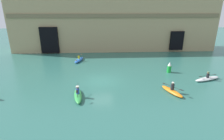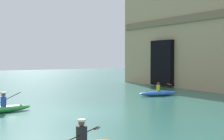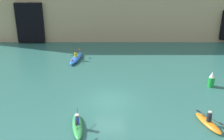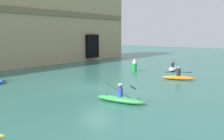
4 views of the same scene
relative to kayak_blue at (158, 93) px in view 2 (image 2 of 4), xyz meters
name	(u,v)px [view 2 (image 2 of 4)]	position (x,y,z in m)	size (l,w,h in m)	color
ground_plane	(84,112)	(3.60, -8.29, -0.23)	(120.00, 120.00, 0.00)	#2D665B
kayak_blue	(158,93)	(0.00, 0.00, 0.00)	(1.49, 3.37, 1.05)	blue
kayak_green	(4,108)	(1.38, -12.16, 0.01)	(1.18, 3.22, 1.13)	green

